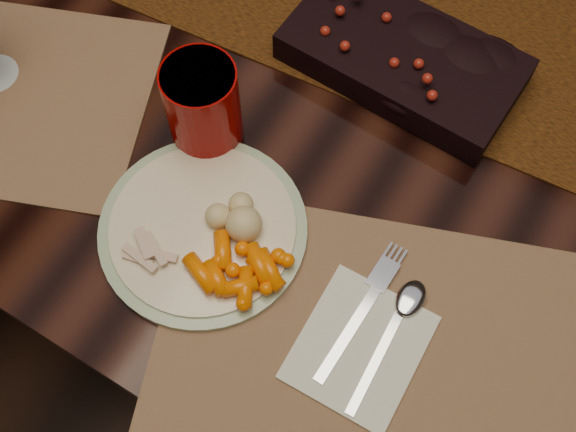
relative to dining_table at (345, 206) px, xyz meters
The scene contains 13 objects.
floor 0.38m from the dining_table, ahead, with size 5.00×5.00×0.00m, color black.
dining_table is the anchor object (origin of this frame).
table_runner 0.41m from the dining_table, 72.97° to the left, with size 1.85×0.38×0.00m, color #4D3108.
centerpiece 0.41m from the dining_table, 57.26° to the left, with size 0.31×0.16×0.06m, color black, non-canonical shape.
placemat_main 0.54m from the dining_table, 60.23° to the right, with size 0.50×0.37×0.00m, color brown.
dinner_plate 0.49m from the dining_table, 102.26° to the right, with size 0.26×0.26×0.01m, color beige.
baby_carrots 0.53m from the dining_table, 87.83° to the right, with size 0.12×0.10×0.02m, color #FC6800, non-canonical shape.
mashed_potatoes 0.50m from the dining_table, 96.52° to the right, with size 0.08×0.07×0.05m, color beige, non-canonical shape.
turkey_shreds 0.55m from the dining_table, 103.96° to the right, with size 0.08×0.07×0.02m, color tan, non-canonical shape.
napkin 0.53m from the dining_table, 62.30° to the right, with size 0.13×0.15×0.01m, color white.
fork 0.51m from the dining_table, 62.99° to the right, with size 0.03×0.17×0.00m, color silver, non-canonical shape.
spoon 0.53m from the dining_table, 57.57° to the right, with size 0.03×0.16×0.00m, color silver, non-canonical shape.
red_cup 0.50m from the dining_table, 128.13° to the right, with size 0.09×0.09×0.13m, color #8E0200.
Camera 1 is at (0.21, -0.55, 1.56)m, focal length 45.00 mm.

